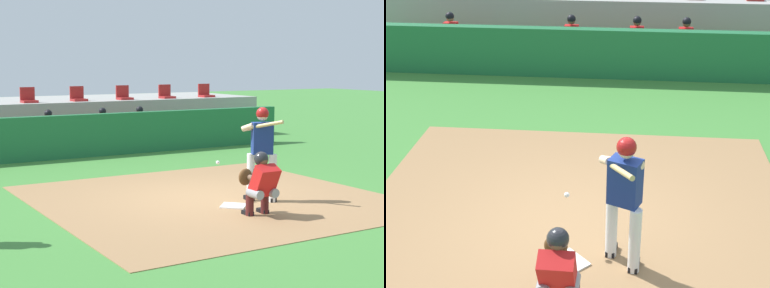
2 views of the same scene
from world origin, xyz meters
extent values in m
plane|color=#428438|center=(0.00, 0.00, 0.00)|extent=(80.00, 80.00, 0.00)
cube|color=#9E754C|center=(0.00, 0.00, 0.01)|extent=(6.40, 6.40, 0.01)
cube|color=white|center=(0.00, -0.80, 0.02)|extent=(0.62, 0.62, 0.02)
cylinder|color=silver|center=(0.55, -0.56, 0.46)|extent=(0.15, 0.15, 0.92)
cylinder|color=silver|center=(0.85, -0.86, 0.46)|extent=(0.15, 0.15, 0.92)
cube|color=navy|center=(0.70, -0.71, 1.22)|extent=(0.44, 0.37, 0.60)
sphere|color=beige|center=(0.70, -0.71, 1.65)|extent=(0.21, 0.21, 0.21)
sphere|color=maroon|center=(0.70, -0.71, 1.68)|extent=(0.24, 0.24, 0.24)
cylinder|color=beige|center=(0.46, -0.58, 1.43)|extent=(0.20, 0.27, 0.17)
cylinder|color=beige|center=(0.65, -0.61, 1.43)|extent=(0.54, 0.35, 0.18)
cylinder|color=tan|center=(0.59, -0.86, 1.48)|extent=(0.43, 0.79, 0.24)
cube|color=black|center=(0.56, -0.51, 0.04)|extent=(0.16, 0.28, 0.09)
cube|color=black|center=(0.86, -0.80, 0.04)|extent=(0.16, 0.28, 0.09)
cylinder|color=gray|center=(-0.16, -1.67, 0.42)|extent=(0.16, 0.32, 0.16)
cylinder|color=gray|center=(0.16, -1.67, 0.42)|extent=(0.16, 0.32, 0.16)
cube|color=red|center=(0.00, -1.72, 0.64)|extent=(0.40, 0.44, 0.57)
cube|color=#2D2D33|center=(0.00, -1.60, 0.64)|extent=(0.38, 0.26, 0.45)
sphere|color=brown|center=(0.00, -1.64, 0.98)|extent=(0.21, 0.21, 0.21)
sphere|color=#232328|center=(0.00, -1.62, 1.00)|extent=(0.25, 0.25, 0.25)
cylinder|color=brown|center=(-0.04, -1.50, 0.64)|extent=(0.10, 0.45, 0.10)
ellipsoid|color=brown|center=(-0.07, -1.27, 0.64)|extent=(0.28, 0.12, 0.30)
sphere|color=white|center=(-0.05, -0.34, 0.77)|extent=(0.07, 0.07, 0.07)
cube|color=#1E6638|center=(0.00, 6.50, 0.60)|extent=(13.00, 0.30, 1.20)
cube|color=olive|center=(0.00, 7.50, 0.23)|extent=(11.80, 0.44, 0.45)
cylinder|color=#939399|center=(-4.11, 7.25, 0.49)|extent=(0.15, 0.40, 0.15)
cylinder|color=#939399|center=(-4.11, 7.05, 0.23)|extent=(0.13, 0.13, 0.45)
cube|color=maroon|center=(-4.11, 7.00, 0.04)|extent=(0.11, 0.24, 0.08)
cylinder|color=#939399|center=(-3.85, 7.25, 0.49)|extent=(0.15, 0.40, 0.15)
cylinder|color=#939399|center=(-3.85, 7.05, 0.23)|extent=(0.13, 0.13, 0.45)
cube|color=maroon|center=(-3.85, 7.00, 0.04)|extent=(0.11, 0.24, 0.08)
cube|color=red|center=(-3.98, 7.47, 0.76)|extent=(0.36, 0.22, 0.54)
sphere|color=#996B4C|center=(-3.98, 7.47, 1.15)|extent=(0.20, 0.20, 0.20)
sphere|color=black|center=(-3.98, 7.47, 1.19)|extent=(0.22, 0.22, 0.22)
cylinder|color=#996B4C|center=(-4.18, 7.33, 0.65)|extent=(0.09, 0.41, 0.22)
cylinder|color=#996B4C|center=(-3.78, 7.33, 0.65)|extent=(0.09, 0.41, 0.22)
cylinder|color=#939399|center=(-0.93, 7.25, 0.49)|extent=(0.15, 0.40, 0.15)
cylinder|color=#939399|center=(-0.93, 7.05, 0.23)|extent=(0.13, 0.13, 0.45)
cube|color=maroon|center=(-0.93, 7.00, 0.04)|extent=(0.11, 0.24, 0.08)
cylinder|color=#939399|center=(-0.67, 7.25, 0.49)|extent=(0.15, 0.40, 0.15)
cylinder|color=#939399|center=(-0.67, 7.05, 0.23)|extent=(0.13, 0.13, 0.45)
cube|color=maroon|center=(-0.67, 7.00, 0.04)|extent=(0.11, 0.24, 0.08)
cube|color=red|center=(-0.80, 7.47, 0.76)|extent=(0.36, 0.22, 0.54)
sphere|color=brown|center=(-0.80, 7.47, 1.15)|extent=(0.20, 0.20, 0.20)
sphere|color=black|center=(-0.80, 7.47, 1.19)|extent=(0.22, 0.22, 0.22)
cylinder|color=brown|center=(-1.00, 7.33, 0.65)|extent=(0.09, 0.41, 0.22)
cylinder|color=brown|center=(-0.60, 7.33, 0.65)|extent=(0.09, 0.41, 0.22)
cylinder|color=#939399|center=(0.74, 7.25, 0.49)|extent=(0.15, 0.40, 0.15)
cylinder|color=#939399|center=(0.74, 7.05, 0.23)|extent=(0.13, 0.13, 0.45)
cube|color=maroon|center=(0.74, 7.00, 0.04)|extent=(0.11, 0.24, 0.08)
cylinder|color=#939399|center=(1.00, 7.25, 0.49)|extent=(0.15, 0.40, 0.15)
cylinder|color=#939399|center=(1.00, 7.05, 0.23)|extent=(0.13, 0.13, 0.45)
cube|color=maroon|center=(1.00, 7.00, 0.04)|extent=(0.11, 0.24, 0.08)
cube|color=red|center=(0.87, 7.47, 0.76)|extent=(0.36, 0.22, 0.54)
sphere|color=brown|center=(0.87, 7.47, 1.15)|extent=(0.20, 0.20, 0.20)
sphere|color=black|center=(0.87, 7.47, 1.19)|extent=(0.22, 0.22, 0.22)
cylinder|color=brown|center=(0.67, 7.33, 0.65)|extent=(0.09, 0.41, 0.22)
cylinder|color=brown|center=(1.07, 7.33, 0.65)|extent=(0.09, 0.41, 0.22)
cylinder|color=#939399|center=(1.97, 7.25, 0.49)|extent=(0.15, 0.40, 0.15)
cylinder|color=#939399|center=(1.97, 7.05, 0.23)|extent=(0.13, 0.13, 0.45)
cube|color=maroon|center=(1.97, 7.00, 0.04)|extent=(0.11, 0.24, 0.08)
cylinder|color=#939399|center=(2.23, 7.25, 0.49)|extent=(0.15, 0.40, 0.15)
cylinder|color=#939399|center=(2.23, 7.05, 0.23)|extent=(0.13, 0.13, 0.45)
cube|color=maroon|center=(2.23, 7.00, 0.04)|extent=(0.11, 0.24, 0.08)
cube|color=red|center=(2.10, 7.47, 0.76)|extent=(0.36, 0.22, 0.54)
sphere|color=brown|center=(2.10, 7.47, 1.15)|extent=(0.20, 0.20, 0.20)
sphere|color=black|center=(2.10, 7.47, 1.19)|extent=(0.22, 0.22, 0.22)
cylinder|color=brown|center=(1.90, 7.33, 0.65)|extent=(0.09, 0.41, 0.22)
cylinder|color=brown|center=(2.30, 7.33, 0.65)|extent=(0.09, 0.41, 0.22)
cube|color=#9E9E99|center=(0.00, 10.90, 0.70)|extent=(15.00, 4.40, 1.40)
camera|label=1|loc=(-6.39, -10.14, 2.61)|focal=58.90mm
camera|label=2|loc=(0.67, -6.46, 4.55)|focal=51.65mm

